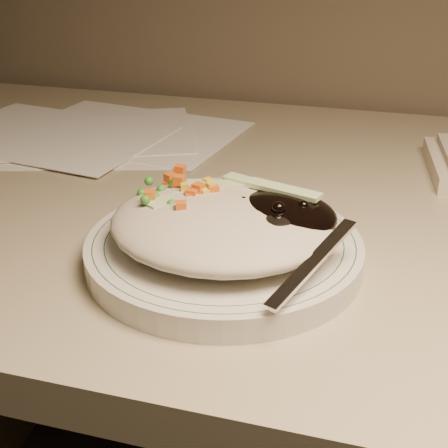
# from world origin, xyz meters

# --- Properties ---
(desk) EXTENTS (1.40, 0.70, 0.74)m
(desk) POSITION_xyz_m (0.00, 1.38, 0.54)
(desk) COLOR gray
(desk) RESTS_ON ground
(plate) EXTENTS (0.24, 0.24, 0.02)m
(plate) POSITION_xyz_m (-0.10, 1.21, 0.75)
(plate) COLOR silver
(plate) RESTS_ON desk
(plate_rim) EXTENTS (0.23, 0.23, 0.00)m
(plate_rim) POSITION_xyz_m (-0.10, 1.21, 0.76)
(plate_rim) COLOR #144723
(plate_rim) RESTS_ON plate
(meal) EXTENTS (0.21, 0.19, 0.05)m
(meal) POSITION_xyz_m (-0.10, 1.21, 0.78)
(meal) COLOR #B7AC94
(meal) RESTS_ON plate
(papers) EXTENTS (0.42, 0.33, 0.00)m
(papers) POSITION_xyz_m (-0.38, 1.50, 0.74)
(papers) COLOR white
(papers) RESTS_ON desk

